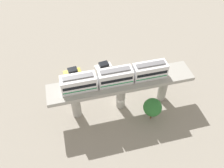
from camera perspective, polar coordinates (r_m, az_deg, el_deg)
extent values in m
plane|color=gray|center=(51.54, 2.03, -5.20)|extent=(120.00, 120.00, 0.00)
cylinder|color=#A8A59E|center=(47.99, -8.75, -4.76)|extent=(1.90, 1.90, 6.77)
cylinder|color=#A8A59E|center=(48.93, 2.13, -2.73)|extent=(1.90, 1.90, 6.77)
cylinder|color=#A8A59E|center=(51.60, 12.21, -0.76)|extent=(1.90, 1.90, 6.77)
cube|color=#A8A59E|center=(46.15, 2.26, 0.36)|extent=(5.20, 28.85, 0.80)
cube|color=white|center=(43.79, -8.05, 0.21)|extent=(2.60, 6.60, 3.00)
cube|color=black|center=(43.61, -8.08, 0.43)|extent=(2.64, 6.07, 0.70)
cube|color=#1E8C4C|center=(44.32, -7.95, -0.47)|extent=(2.64, 6.34, 0.24)
cube|color=slate|center=(42.65, -8.27, 1.72)|extent=(1.10, 5.61, 0.24)
cube|color=white|center=(44.55, 0.78, 1.78)|extent=(2.60, 6.60, 3.00)
cube|color=black|center=(44.38, 0.79, 2.01)|extent=(2.64, 6.07, 0.70)
cube|color=#1E8C4C|center=(45.08, 0.77, 1.10)|extent=(2.64, 6.34, 0.24)
cube|color=slate|center=(43.43, 0.80, 3.30)|extent=(1.10, 5.61, 0.24)
cube|color=white|center=(46.36, 9.14, 3.22)|extent=(2.60, 6.60, 3.00)
cube|color=black|center=(46.19, 9.17, 3.45)|extent=(2.64, 6.07, 0.70)
cube|color=#1E8C4C|center=(46.86, 9.03, 2.55)|extent=(2.64, 6.34, 0.24)
cube|color=slate|center=(45.28, 9.37, 4.72)|extent=(1.10, 5.61, 0.24)
cube|color=white|center=(59.32, -2.14, 4.10)|extent=(2.30, 4.39, 1.00)
cube|color=black|center=(58.76, -2.02, 4.76)|extent=(1.91, 2.48, 0.76)
cube|color=#284CB7|center=(58.90, 9.15, 3.05)|extent=(2.61, 4.48, 1.00)
cube|color=black|center=(58.36, 9.38, 3.70)|extent=(2.07, 2.58, 0.76)
cube|color=yellow|center=(58.53, -9.57, 2.64)|extent=(2.20, 4.35, 1.00)
cube|color=black|center=(57.94, -9.53, 3.30)|extent=(1.85, 2.45, 0.76)
cylinder|color=brown|center=(49.17, 9.43, -7.21)|extent=(0.36, 0.36, 2.51)
sphere|color=#2D7233|center=(47.38, 9.76, -5.57)|extent=(3.72, 3.72, 3.72)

